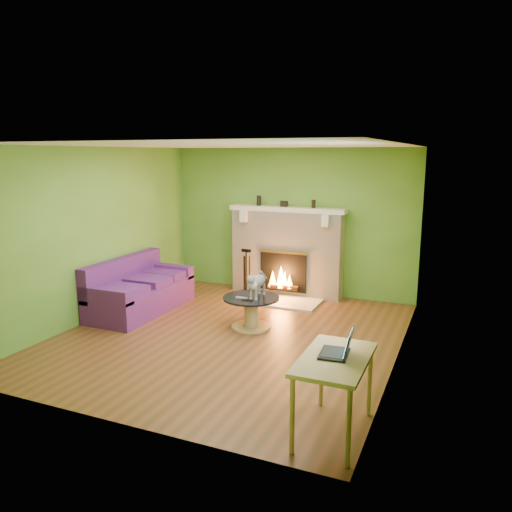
{
  "coord_description": "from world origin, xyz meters",
  "views": [
    {
      "loc": [
        2.93,
        -5.93,
        2.49
      ],
      "look_at": [
        0.22,
        0.4,
        1.08
      ],
      "focal_mm": 35.0,
      "sensor_mm": 36.0,
      "label": 1
    }
  ],
  "objects_px": {
    "sofa": "(139,291)",
    "desk": "(335,367)",
    "coffee_table": "(251,310)",
    "cat": "(258,284)"
  },
  "relations": [
    {
      "from": "sofa",
      "to": "coffee_table",
      "type": "xyz_separation_m",
      "value": [
        2.0,
        -0.04,
        -0.06
      ]
    },
    {
      "from": "coffee_table",
      "to": "desk",
      "type": "height_order",
      "value": "desk"
    },
    {
      "from": "coffee_table",
      "to": "cat",
      "type": "bearing_deg",
      "value": 32.01
    },
    {
      "from": "desk",
      "to": "cat",
      "type": "distance_m",
      "value": 2.9
    },
    {
      "from": "cat",
      "to": "desk",
      "type": "bearing_deg",
      "value": -53.56
    },
    {
      "from": "coffee_table",
      "to": "desk",
      "type": "xyz_separation_m",
      "value": [
        1.81,
        -2.28,
        0.38
      ]
    },
    {
      "from": "sofa",
      "to": "cat",
      "type": "xyz_separation_m",
      "value": [
        2.08,
        0.01,
        0.33
      ]
    },
    {
      "from": "desk",
      "to": "sofa",
      "type": "bearing_deg",
      "value": 148.68
    },
    {
      "from": "sofa",
      "to": "desk",
      "type": "height_order",
      "value": "sofa"
    },
    {
      "from": "sofa",
      "to": "cat",
      "type": "distance_m",
      "value": 2.1
    }
  ]
}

